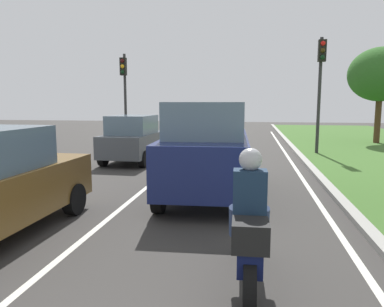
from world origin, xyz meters
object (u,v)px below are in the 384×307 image
at_px(car_suv_ahead, 207,149).
at_px(tree_roadside_far, 381,75).
at_px(car_hatchback_far, 134,139).
at_px(rider_person, 250,193).
at_px(traffic_light_overhead_left, 124,83).
at_px(motorcycle, 249,243).
at_px(traffic_light_near_right, 321,75).

relative_size(car_suv_ahead, tree_roadside_far, 0.88).
bearing_deg(car_hatchback_far, rider_person, -62.03).
height_order(rider_person, traffic_light_overhead_left, traffic_light_overhead_left).
bearing_deg(car_suv_ahead, traffic_light_overhead_left, 116.59).
xyz_separation_m(motorcycle, traffic_light_overhead_left, (-6.62, 14.54, 2.67)).
bearing_deg(traffic_light_overhead_left, tree_roadside_far, 11.05).
bearing_deg(traffic_light_overhead_left, car_suv_ahead, -61.21).
distance_m(traffic_light_near_right, tree_roadside_far, 6.28).
height_order(rider_person, traffic_light_near_right, traffic_light_near_right).
bearing_deg(motorcycle, traffic_light_overhead_left, 113.02).
bearing_deg(tree_roadside_far, rider_person, -111.76).
distance_m(car_suv_ahead, car_hatchback_far, 5.88).
relative_size(traffic_light_overhead_left, tree_roadside_far, 0.92).
distance_m(traffic_light_overhead_left, tree_roadside_far, 13.72).
height_order(car_suv_ahead, traffic_light_overhead_left, traffic_light_overhead_left).
bearing_deg(rider_person, tree_roadside_far, 66.78).
height_order(car_hatchback_far, tree_roadside_far, tree_roadside_far).
height_order(car_hatchback_far, rider_person, car_hatchback_far).
distance_m(traffic_light_near_right, traffic_light_overhead_left, 9.77).
bearing_deg(traffic_light_overhead_left, motorcycle, -65.52).
bearing_deg(tree_roadside_far, traffic_light_near_right, -129.02).
relative_size(traffic_light_near_right, traffic_light_overhead_left, 1.05).
height_order(traffic_light_near_right, traffic_light_overhead_left, traffic_light_near_right).
xyz_separation_m(motorcycle, rider_person, (-0.00, 0.05, 0.62)).
distance_m(rider_person, traffic_light_overhead_left, 16.06).
height_order(car_suv_ahead, tree_roadside_far, tree_roadside_far).
bearing_deg(car_suv_ahead, car_hatchback_far, 122.78).
distance_m(car_suv_ahead, tree_roadside_far, 15.23).
xyz_separation_m(traffic_light_near_right, tree_roadside_far, (3.95, 4.87, 0.30)).
distance_m(motorcycle, rider_person, 0.62).
bearing_deg(car_suv_ahead, tree_roadside_far, 56.18).
bearing_deg(rider_person, traffic_light_overhead_left, 113.08).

